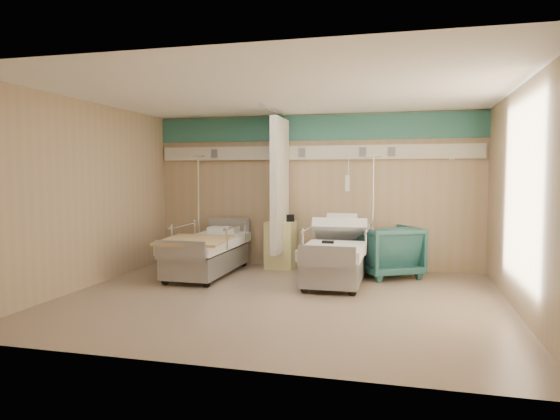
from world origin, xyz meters
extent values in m
cube|color=#86715C|center=(0.00, 0.00, 0.00)|extent=(6.00, 5.00, 0.00)
cube|color=tan|center=(0.00, 2.50, 1.40)|extent=(6.00, 0.04, 2.80)
cube|color=tan|center=(0.00, -2.50, 1.40)|extent=(6.00, 0.04, 2.80)
cube|color=tan|center=(-3.00, 0.00, 1.40)|extent=(0.04, 5.00, 2.80)
cube|color=tan|center=(3.00, 0.00, 1.40)|extent=(0.04, 5.00, 2.80)
cube|color=white|center=(0.00, 0.00, 2.80)|extent=(6.00, 5.00, 0.04)
cube|color=#317367|center=(0.00, 2.48, 2.55)|extent=(6.00, 0.04, 0.45)
cube|color=beige|center=(0.00, 2.45, 2.10)|extent=(5.88, 0.08, 0.25)
cylinder|color=silver|center=(-0.50, 1.60, 2.76)|extent=(0.03, 1.80, 0.03)
cube|color=#EDE5CF|center=(-0.50, 1.95, 1.51)|extent=(0.12, 0.90, 2.35)
cube|color=#ECE493|center=(-0.55, 2.20, 0.42)|extent=(0.50, 0.48, 0.85)
imported|color=#1E4D4B|center=(1.37, 1.90, 0.43)|extent=(1.27, 1.28, 0.86)
cube|color=white|center=(1.35, 1.89, 0.90)|extent=(0.78, 0.75, 0.07)
cylinder|color=silver|center=(1.10, 2.16, 0.02)|extent=(0.36, 0.36, 0.03)
cylinder|color=silver|center=(1.10, 2.16, 1.01)|extent=(0.03, 0.03, 2.02)
cylinder|color=silver|center=(1.10, 2.16, 2.02)|extent=(0.24, 0.03, 0.03)
cylinder|color=silver|center=(-2.11, 2.11, 0.02)|extent=(0.37, 0.37, 0.03)
cylinder|color=silver|center=(-2.11, 2.11, 1.02)|extent=(0.03, 0.03, 2.04)
cylinder|color=silver|center=(-2.11, 2.11, 2.04)|extent=(0.25, 0.03, 0.03)
cube|color=black|center=(0.48, 1.14, 0.65)|extent=(0.18, 0.08, 0.04)
cube|color=tan|center=(-1.62, 0.84, 0.65)|extent=(1.14, 1.37, 0.04)
cube|color=black|center=(-0.43, 2.27, 0.91)|extent=(0.26, 0.19, 0.13)
cylinder|color=white|center=(-0.59, 2.34, 0.92)|extent=(0.12, 0.12, 0.14)
camera|label=1|loc=(1.65, -6.53, 1.70)|focal=32.00mm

